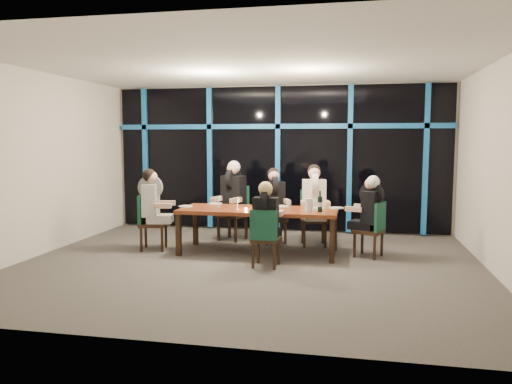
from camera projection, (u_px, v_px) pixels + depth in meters
room at (248, 131)px, 7.35m from camera, size 7.04×7.00×3.02m
window_wall at (279, 156)px, 10.26m from camera, size 6.86×0.43×2.94m
dining_table at (258, 213)px, 8.27m from camera, size 2.60×1.00×0.75m
chair_far_left at (235, 209)px, 9.47m from camera, size 0.60×0.60×1.02m
chair_far_mid at (273, 214)px, 9.19m from camera, size 0.57×0.57×0.94m
chair_far_right at (313, 214)px, 8.96m from camera, size 0.53×0.53×0.99m
chair_end_left at (148, 219)px, 8.55m from camera, size 0.52×0.52×0.95m
chair_end_right at (374, 227)px, 7.99m from camera, size 0.54×0.54×0.90m
chair_near_mid at (265, 235)px, 7.35m from camera, size 0.42×0.42×0.87m
diner_far_left at (232, 189)px, 9.36m from camera, size 0.61×0.69×0.99m
diner_far_mid at (274, 194)px, 9.07m from camera, size 0.58×0.64×0.92m
diner_far_right at (314, 193)px, 8.84m from camera, size 0.54×0.66×0.96m
diner_end_left at (153, 197)px, 8.51m from camera, size 0.63×0.52×0.93m
diner_end_right at (369, 204)px, 7.99m from camera, size 0.62×0.56×0.88m
diner_near_mid at (266, 211)px, 7.38m from camera, size 0.44×0.55×0.85m
plate_far_left at (216, 203)px, 8.89m from camera, size 0.24×0.24×0.01m
plate_far_mid at (281, 206)px, 8.54m from camera, size 0.24×0.24×0.01m
plate_far_right at (317, 208)px, 8.30m from camera, size 0.24×0.24×0.01m
plate_end_left at (186, 206)px, 8.53m from camera, size 0.24×0.24×0.01m
plate_end_right at (337, 208)px, 8.31m from camera, size 0.24×0.24×0.01m
plate_near_mid at (274, 211)px, 7.94m from camera, size 0.24×0.24×0.01m
wine_bottle at (320, 204)px, 7.89m from camera, size 0.08×0.08×0.34m
water_pitcher at (309, 205)px, 7.93m from camera, size 0.13×0.12×0.21m
tea_light at (246, 209)px, 8.15m from camera, size 0.05×0.05×0.03m
wine_glass_a at (237, 201)px, 8.21m from camera, size 0.07×0.07×0.19m
wine_glass_b at (266, 200)px, 8.38m from camera, size 0.07×0.07×0.17m
wine_glass_c at (289, 204)px, 8.01m from camera, size 0.06×0.06×0.16m
wine_glass_d at (219, 199)px, 8.44m from camera, size 0.07×0.07×0.19m
wine_glass_e at (315, 203)px, 8.16m from camera, size 0.06×0.06×0.16m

